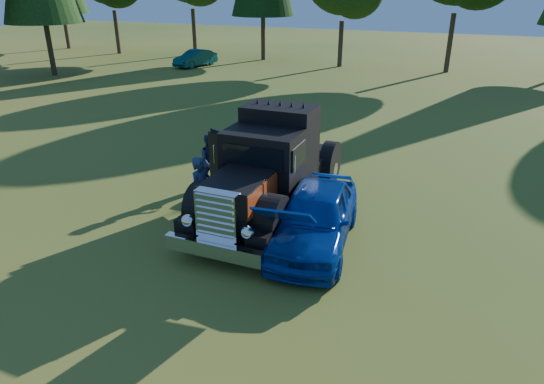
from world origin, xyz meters
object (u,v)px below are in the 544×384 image
Objects in this scene: spectator_far at (212,162)px; distant_teal_car at (195,58)px; hotrod_coupe at (315,217)px; spectator_near at (202,192)px; diamond_t_truck at (268,172)px.

spectator_far reaches higher than distant_teal_car.
spectator_far is at bearing 151.80° from hotrod_coupe.
spectator_near is (-3.19, -0.14, 0.21)m from hotrod_coupe.
hotrod_coupe is at bearing -34.56° from diamond_t_truck.
spectator_near is at bearing -45.74° from distant_teal_car.
spectator_far is (-4.20, 2.25, 0.13)m from hotrod_coupe.
spectator_far is at bearing 157.15° from diamond_t_truck.
spectator_near is (-1.39, -1.38, -0.29)m from diamond_t_truck.
distant_teal_car is at bearing 126.51° from hotrod_coupe.
diamond_t_truck is 27.05m from distant_teal_car.
spectator_far is (-1.00, 2.39, -0.08)m from spectator_near.
diamond_t_truck reaches higher than spectator_near.
distant_teal_car is (-13.12, 21.14, -0.28)m from spectator_far.
hotrod_coupe is at bearing -76.54° from spectator_far.
diamond_t_truck is at bearing -34.45° from spectator_near.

